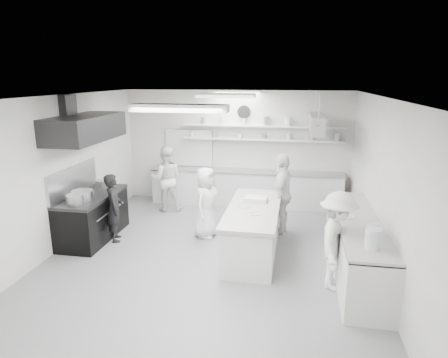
% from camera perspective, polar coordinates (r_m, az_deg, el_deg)
% --- Properties ---
extents(floor, '(6.00, 7.00, 0.02)m').
position_cam_1_polar(floor, '(7.72, -2.08, -11.05)').
color(floor, gray).
rests_on(floor, ground).
extents(ceiling, '(6.00, 7.00, 0.02)m').
position_cam_1_polar(ceiling, '(6.97, -2.32, 11.94)').
color(ceiling, white).
rests_on(ceiling, wall_back).
extents(wall_back, '(6.00, 0.04, 3.00)m').
position_cam_1_polar(wall_back, '(10.57, 1.80, 4.63)').
color(wall_back, silver).
rests_on(wall_back, floor).
extents(wall_front, '(6.00, 0.04, 3.00)m').
position_cam_1_polar(wall_front, '(4.06, -12.88, -12.69)').
color(wall_front, silver).
rests_on(wall_front, floor).
extents(wall_left, '(0.04, 7.00, 3.00)m').
position_cam_1_polar(wall_left, '(8.35, -22.77, 0.77)').
color(wall_left, silver).
rests_on(wall_left, floor).
extents(wall_right, '(0.04, 7.00, 3.00)m').
position_cam_1_polar(wall_right, '(7.21, 21.83, -1.20)').
color(wall_right, silver).
rests_on(wall_right, floor).
extents(stove, '(0.80, 1.80, 0.90)m').
position_cam_1_polar(stove, '(8.76, -18.49, -5.38)').
color(stove, black).
rests_on(stove, floor).
extents(exhaust_hood, '(0.85, 2.00, 0.50)m').
position_cam_1_polar(exhaust_hood, '(8.33, -19.54, 7.01)').
color(exhaust_hood, black).
rests_on(exhaust_hood, wall_left).
extents(back_counter, '(5.00, 0.60, 0.92)m').
position_cam_1_polar(back_counter, '(10.47, 3.14, -1.32)').
color(back_counter, silver).
rests_on(back_counter, floor).
extents(shelf_lower, '(4.20, 0.26, 0.04)m').
position_cam_1_polar(shelf_lower, '(10.32, 5.57, 5.73)').
color(shelf_lower, silver).
rests_on(shelf_lower, wall_back).
extents(shelf_upper, '(4.20, 0.26, 0.04)m').
position_cam_1_polar(shelf_upper, '(10.27, 5.62, 7.66)').
color(shelf_upper, silver).
rests_on(shelf_upper, wall_back).
extents(pass_through_window, '(1.30, 0.04, 1.00)m').
position_cam_1_polar(pass_through_window, '(10.81, -5.07, 4.54)').
color(pass_through_window, black).
rests_on(pass_through_window, wall_back).
extents(wall_clock, '(0.32, 0.05, 0.32)m').
position_cam_1_polar(wall_clock, '(10.38, 2.92, 9.72)').
color(wall_clock, white).
rests_on(wall_clock, wall_back).
extents(right_counter, '(0.74, 3.30, 0.94)m').
position_cam_1_polar(right_counter, '(7.29, 18.64, -9.33)').
color(right_counter, silver).
rests_on(right_counter, floor).
extents(pot_rack, '(0.30, 1.60, 0.40)m').
position_cam_1_polar(pot_rack, '(9.27, 13.28, 7.84)').
color(pot_rack, '#A5A5A7').
rests_on(pot_rack, ceiling).
extents(light_fixture_front, '(1.30, 0.25, 0.10)m').
position_cam_1_polar(light_fixture_front, '(5.23, -6.55, 10.20)').
color(light_fixture_front, silver).
rests_on(light_fixture_front, ceiling).
extents(light_fixture_rear, '(1.30, 0.25, 0.10)m').
position_cam_1_polar(light_fixture_rear, '(8.74, 0.24, 12.04)').
color(light_fixture_rear, silver).
rests_on(light_fixture_rear, ceiling).
extents(prep_island, '(0.91, 2.39, 0.88)m').
position_cam_1_polar(prep_island, '(7.67, 4.21, -7.59)').
color(prep_island, silver).
rests_on(prep_island, floor).
extents(stove_pot, '(0.42, 0.42, 0.23)m').
position_cam_1_polar(stove_pot, '(8.32, -19.85, -2.37)').
color(stove_pot, '#A5A5A7').
rests_on(stove_pot, stove).
extents(cook_stove, '(0.52, 0.62, 1.43)m').
position_cam_1_polar(cook_stove, '(8.44, -15.68, -4.02)').
color(cook_stove, black).
rests_on(cook_stove, floor).
extents(cook_back, '(0.94, 0.81, 1.66)m').
position_cam_1_polar(cook_back, '(10.04, -8.39, 0.03)').
color(cook_back, white).
rests_on(cook_back, floor).
extents(cook_island_left, '(0.65, 0.84, 1.52)m').
position_cam_1_polar(cook_island_left, '(8.33, -2.63, -3.41)').
color(cook_island_left, white).
rests_on(cook_island_left, floor).
extents(cook_island_right, '(0.61, 1.09, 1.76)m').
position_cam_1_polar(cook_island_right, '(8.58, 8.43, -2.17)').
color(cook_island_right, white).
rests_on(cook_island_right, floor).
extents(cook_right, '(0.84, 1.16, 1.62)m').
position_cam_1_polar(cook_right, '(6.56, 16.07, -8.64)').
color(cook_right, white).
rests_on(cook_right, floor).
extents(bowl_island_a, '(0.28, 0.28, 0.06)m').
position_cam_1_polar(bowl_island_a, '(7.53, 2.94, -4.20)').
color(bowl_island_a, '#A5A5A7').
rests_on(bowl_island_a, prep_island).
extents(bowl_island_b, '(0.23, 0.23, 0.06)m').
position_cam_1_polar(bowl_island_b, '(7.14, 4.42, -5.28)').
color(bowl_island_b, silver).
rests_on(bowl_island_b, prep_island).
extents(bowl_right, '(0.28, 0.28, 0.05)m').
position_cam_1_polar(bowl_right, '(7.15, 17.64, -5.43)').
color(bowl_right, silver).
rests_on(bowl_right, right_counter).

